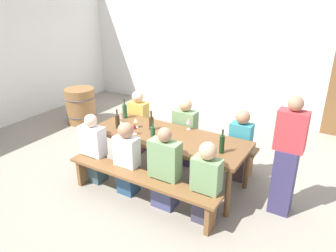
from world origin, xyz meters
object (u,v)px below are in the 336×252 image
Objects in this scene: seated_guest_near_0 at (94,150)px; seated_guest_near_2 at (165,171)px; wine_glass_0 at (135,127)px; bench_near at (140,181)px; seated_guest_far_2 at (240,146)px; standing_host at (287,159)px; wine_glass_3 at (136,121)px; wine_bottle_3 at (125,111)px; wine_bottle_0 at (117,121)px; wine_bottle_4 at (222,144)px; wine_glass_2 at (120,116)px; bench_far at (190,141)px; seated_guest_far_0 at (139,122)px; wine_barrel at (81,106)px; seated_guest_near_3 at (206,184)px; wine_bottle_2 at (151,123)px; wine_bottle_1 at (153,135)px; seated_guest_far_1 at (185,133)px; wine_glass_1 at (189,121)px; tasting_table at (168,140)px.

seated_guest_near_2 is at bearing -90.00° from seated_guest_near_0.
bench_near is at bearing -49.62° from wine_glass_0.
wine_glass_0 is 1.62m from seated_guest_far_2.
seated_guest_near_2 is 0.72× the size of standing_host.
wine_bottle_3 is at bearing 149.29° from wine_glass_3.
wine_bottle_0 is 0.28m from wine_glass_3.
wine_glass_2 is at bearing 175.66° from wine_bottle_4.
bench_far is 1.26m from wine_glass_2.
wine_bottle_4 is at bearing -50.60° from seated_guest_near_2.
seated_guest_far_0 is 1.99m from wine_barrel.
seated_guest_near_2 is 0.59m from seated_guest_near_3.
wine_bottle_3 is 0.21× the size of standing_host.
wine_bottle_3 is at bearing -23.13° from wine_barrel.
wine_barrel is at bearing 158.71° from wine_bottle_2.
wine_bottle_0 is at bearing 167.87° from wine_bottle_1.
standing_host is at bearing -11.82° from wine_barrel.
seated_guest_near_3 reaches higher than wine_bottle_0.
seated_guest_far_1 is (0.02, 0.92, -0.33)m from wine_bottle_1.
wine_glass_1 is 1.20m from seated_guest_far_0.
tasting_table is 1.04× the size of bench_near.
wine_bottle_1 is (-0.05, 0.41, 0.52)m from bench_near.
wine_bottle_3 is 2.07× the size of wine_glass_2.
wine_bottle_3 is 0.91m from seated_guest_near_0.
wine_glass_3 is (-0.25, -0.06, 0.01)m from wine_bottle_2.
bench_near is 2.10× the size of seated_guest_near_0.
seated_guest_far_2 is at bearing 10.37° from wine_bottle_3.
wine_glass_2 is (-1.07, -0.33, -0.02)m from wine_glass_1.
seated_guest_far_2 is at bearing 90.00° from seated_guest_far_0.
bench_near is 11.79× the size of wine_glass_1.
wine_bottle_3 is at bearing -3.06° from standing_host.
wine_bottle_3 reaches higher than wine_bottle_0.
wine_glass_2 is 0.14× the size of seated_guest_far_0.
wine_glass_0 is at bearing -111.74° from wine_bottle_2.
bench_far is at bearing 98.78° from seated_guest_far_0.
wine_glass_1 is at bearing 38.47° from seated_guest_far_1.
wine_bottle_4 is 0.82m from standing_host.
wine_glass_3 is 0.15× the size of seated_guest_near_0.
bench_far is 1.00m from seated_guest_far_0.
tasting_table is 1.13m from seated_guest_near_0.
wine_bottle_1 is 0.29× the size of seated_guest_near_2.
bench_far is at bearing 48.09° from wine_bottle_0.
seated_guest_far_1 is (-0.19, 0.24, -0.34)m from wine_glass_1.
wine_bottle_1 is at bearing -166.90° from wine_bottle_4.
wine_glass_1 is at bearing 8.83° from seated_guest_near_2.
wine_bottle_4 reaches higher than wine_glass_2.
seated_guest_near_3 is (0.01, -0.48, -0.35)m from wine_bottle_4.
standing_host is at bearing -75.27° from seated_guest_near_0.
seated_guest_near_2 is (0.75, -0.37, -0.33)m from wine_glass_0.
seated_guest_far_1 is at bearing 142.55° from wine_bottle_4.
wine_glass_2 is at bearing 157.64° from wine_bottle_1.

